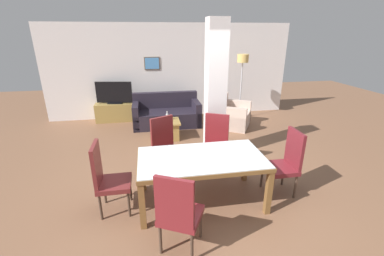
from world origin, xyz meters
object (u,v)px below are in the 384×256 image
Objects in this scene: dining_chair_head_right at (286,161)px; bottle at (167,117)px; sofa at (167,115)px; dining_chair_far_right at (215,142)px; dining_chair_head_left at (107,176)px; floor_lamp at (242,65)px; tv_screen at (114,93)px; dining_table at (201,165)px; armchair at (231,116)px; coffee_table at (168,129)px; tv_stand at (116,112)px; dining_chair_far_left at (166,145)px; dining_chair_near_left at (178,211)px.

bottle is (-1.64, 2.65, -0.03)m from dining_chair_head_right.
dining_chair_far_right is at bearing 104.64° from sofa.
dining_chair_head_left is 0.56× the size of floor_lamp.
dining_chair_head_left is 1.05× the size of tv_screen.
dining_table is 8.32× the size of bottle.
dining_chair_head_right is at bearing 90.00° from dining_chair_head_left.
dining_chair_far_right is at bearing -66.86° from bottle.
armchair reaches higher than coffee_table.
dining_table is 1.83× the size of tv_screen.
bottle is 0.12× the size of floor_lamp.
dining_chair_head_left is at bearing -85.66° from tv_stand.
dining_chair_head_right is 1.83× the size of coffee_table.
armchair is 1.88m from coffee_table.
dining_chair_far_left reaches higher than bottle.
dining_chair_far_right is 1.83× the size of coffee_table.
dining_chair_head_right is at bearing 126.77° from dining_chair_far_left.
coffee_table is 2.09m from tv_stand.
dining_chair_head_left is 0.86× the size of armchair.
tv_stand is (-1.20, 3.22, -0.30)m from dining_chair_far_left.
dining_chair_near_left is 3.56m from bottle.
tv_screen is at bearing 35.97° from dining_chair_head_right.
tv_screen reaches higher than tv_stand.
floor_lamp is at bearing -156.71° from dining_chair_far_left.
dining_chair_near_left is (-0.45, -0.91, -0.05)m from dining_table.
dining_chair_far_left is 1.83× the size of coffee_table.
bottle is at bearing 96.16° from dining_table.
armchair is 3.31m from tv_stand.
sofa is 3.13× the size of coffee_table.
floor_lamp is (1.95, 3.72, 0.96)m from dining_table.
dining_chair_far_left is 2.03m from dining_chair_head_right.
coffee_table is (-0.74, 1.65, -0.33)m from dining_chair_far_right.
tv_screen is at bearing -95.59° from dining_chair_far_left.
floor_lamp is at bearing -175.90° from sofa.
armchair is at bearing -17.64° from tv_stand.
dining_chair_head_right reaches higher than armchair.
dining_chair_far_right is 3.34m from floor_lamp.
dining_chair_near_left and dining_chair_head_right have the same top height.
dining_chair_far_right is 1.00× the size of dining_chair_far_left.
dining_chair_head_right is at bearing -58.24° from bottle.
dining_chair_head_right reaches higher than tv_stand.
dining_chair_near_left is at bearing 87.24° from sofa.
dining_chair_head_right is 3.11m from bottle.
tv_screen is 0.54× the size of floor_lamp.
dining_chair_head_left is 4.17m from tv_stand.
bottle is at bearing 31.76° from dining_chair_head_right.
tv_screen is (-3.15, 1.00, 0.54)m from armchair.
dining_chair_far_right reaches higher than tv_stand.
floor_lamp reaches higher than bottle.
dining_chair_near_left is 1.27m from dining_chair_head_left.
dining_chair_far_left reaches higher than dining_table.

